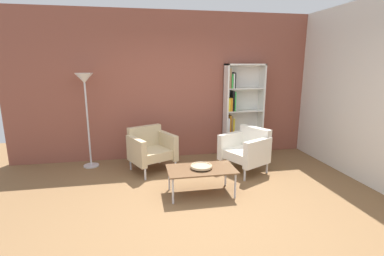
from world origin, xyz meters
name	(u,v)px	position (x,y,z in m)	size (l,w,h in m)	color
ground_plane	(200,213)	(0.00, 0.00, 0.00)	(8.32, 8.32, 0.00)	brown
brick_back_panel	(174,86)	(0.00, 2.46, 1.45)	(6.40, 0.12, 2.90)	brown
plaster_right_partition	(370,93)	(2.86, 0.60, 1.45)	(0.12, 5.20, 2.90)	silver
bookshelf_tall	(239,112)	(1.33, 2.25, 0.93)	(0.80, 0.30, 1.90)	silver
coffee_table_low	(201,171)	(0.14, 0.56, 0.37)	(1.00, 0.56, 0.40)	brown
decorative_bowl	(201,166)	(0.14, 0.56, 0.43)	(0.32, 0.32, 0.05)	tan
armchair_spare_guest	(151,148)	(-0.54, 1.69, 0.41)	(0.91, 0.89, 0.78)	#C6B289
armchair_by_bookshelf	(246,149)	(1.13, 1.31, 0.41)	(0.90, 0.92, 0.78)	white
floor_lamp_torchiere	(85,90)	(-1.65, 2.09, 1.45)	(0.32, 0.32, 1.74)	silver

